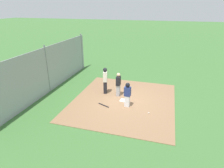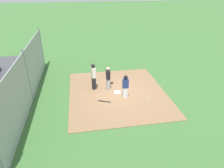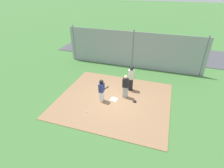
{
  "view_description": "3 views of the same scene",
  "coord_description": "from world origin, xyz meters",
  "px_view_note": "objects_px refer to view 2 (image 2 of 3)",
  "views": [
    {
      "loc": [
        10.98,
        2.43,
        5.83
      ],
      "look_at": [
        -0.36,
        -0.9,
        0.95
      ],
      "focal_mm": 30.94,
      "sensor_mm": 36.0,
      "label": 1
    },
    {
      "loc": [
        11.38,
        -2.31,
        6.69
      ],
      "look_at": [
        -0.0,
        -0.37,
        0.7
      ],
      "focal_mm": 31.61,
      "sensor_mm": 36.0,
      "label": 2
    },
    {
      "loc": [
        -2.86,
        9.15,
        6.8
      ],
      "look_at": [
        0.23,
        -0.33,
        0.99
      ],
      "focal_mm": 28.34,
      "sensor_mm": 36.0,
      "label": 3
    }
  ],
  "objects_px": {
    "catcher": "(108,78)",
    "baseball_bat": "(104,101)",
    "umpire": "(94,76)",
    "baseball": "(148,98)",
    "runner": "(125,85)",
    "home_plate": "(117,92)",
    "catcher_mask": "(112,83)"
  },
  "relations": [
    {
      "from": "umpire",
      "to": "baseball",
      "type": "height_order",
      "value": "umpire"
    },
    {
      "from": "catcher",
      "to": "runner",
      "type": "xyz_separation_m",
      "value": [
        1.32,
        0.91,
        0.02
      ]
    },
    {
      "from": "runner",
      "to": "baseball_bat",
      "type": "xyz_separation_m",
      "value": [
        0.33,
        -1.41,
        -0.84
      ]
    },
    {
      "from": "runner",
      "to": "umpire",
      "type": "bearing_deg",
      "value": 57.94
    },
    {
      "from": "baseball_bat",
      "to": "catcher_mask",
      "type": "relative_size",
      "value": 3.4
    },
    {
      "from": "umpire",
      "to": "baseball_bat",
      "type": "xyz_separation_m",
      "value": [
        1.79,
        0.47,
        -0.96
      ]
    },
    {
      "from": "home_plate",
      "to": "umpire",
      "type": "relative_size",
      "value": 0.24
    },
    {
      "from": "home_plate",
      "to": "umpire",
      "type": "xyz_separation_m",
      "value": [
        -0.77,
        -1.51,
        0.98
      ]
    },
    {
      "from": "catcher",
      "to": "umpire",
      "type": "xyz_separation_m",
      "value": [
        -0.14,
        -0.98,
        0.14
      ]
    },
    {
      "from": "catcher_mask",
      "to": "catcher",
      "type": "bearing_deg",
      "value": -27.08
    },
    {
      "from": "catcher",
      "to": "runner",
      "type": "distance_m",
      "value": 1.6
    },
    {
      "from": "catcher",
      "to": "umpire",
      "type": "bearing_deg",
      "value": 171.84
    },
    {
      "from": "umpire",
      "to": "catcher",
      "type": "bearing_deg",
      "value": -20.84
    },
    {
      "from": "home_plate",
      "to": "baseball",
      "type": "xyz_separation_m",
      "value": [
        1.17,
        1.76,
        0.03
      ]
    },
    {
      "from": "home_plate",
      "to": "catcher_mask",
      "type": "xyz_separation_m",
      "value": [
        -1.37,
        -0.15,
        0.05
      ]
    },
    {
      "from": "home_plate",
      "to": "catcher_mask",
      "type": "distance_m",
      "value": 1.38
    },
    {
      "from": "catcher",
      "to": "catcher_mask",
      "type": "relative_size",
      "value": 6.81
    },
    {
      "from": "home_plate",
      "to": "runner",
      "type": "bearing_deg",
      "value": 28.49
    },
    {
      "from": "umpire",
      "to": "runner",
      "type": "xyz_separation_m",
      "value": [
        1.46,
        1.88,
        -0.12
      ]
    },
    {
      "from": "catcher_mask",
      "to": "baseball_bat",
      "type": "bearing_deg",
      "value": -20.28
    },
    {
      "from": "runner",
      "to": "home_plate",
      "type": "bearing_deg",
      "value": 34.23
    },
    {
      "from": "catcher",
      "to": "home_plate",
      "type": "bearing_deg",
      "value": -49.86
    },
    {
      "from": "catcher",
      "to": "baseball_bat",
      "type": "bearing_deg",
      "value": -107.05
    },
    {
      "from": "catcher",
      "to": "baseball_bat",
      "type": "xyz_separation_m",
      "value": [
        1.65,
        -0.5,
        -0.82
      ]
    },
    {
      "from": "umpire",
      "to": "baseball",
      "type": "distance_m",
      "value": 3.91
    },
    {
      "from": "home_plate",
      "to": "baseball_bat",
      "type": "relative_size",
      "value": 0.54
    },
    {
      "from": "baseball",
      "to": "umpire",
      "type": "bearing_deg",
      "value": -120.65
    },
    {
      "from": "catcher",
      "to": "baseball",
      "type": "xyz_separation_m",
      "value": [
        1.79,
        2.29,
        -0.81
      ]
    },
    {
      "from": "umpire",
      "to": "runner",
      "type": "height_order",
      "value": "umpire"
    },
    {
      "from": "runner",
      "to": "catcher_mask",
      "type": "xyz_separation_m",
      "value": [
        -2.06,
        -0.53,
        -0.81
      ]
    },
    {
      "from": "home_plate",
      "to": "catcher_mask",
      "type": "relative_size",
      "value": 1.83
    },
    {
      "from": "umpire",
      "to": "catcher_mask",
      "type": "xyz_separation_m",
      "value": [
        -0.6,
        1.35,
        -0.93
      ]
    }
  ]
}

